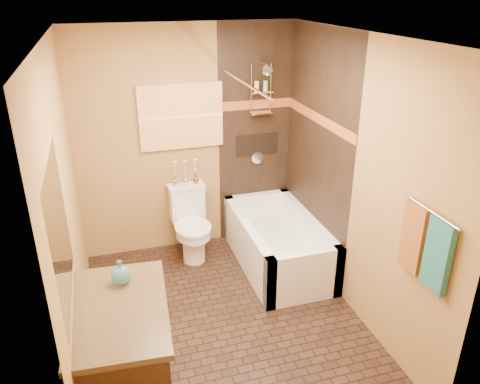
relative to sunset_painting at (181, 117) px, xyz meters
name	(u,v)px	position (x,y,z in m)	size (l,w,h in m)	color
floor	(225,320)	(0.06, -1.48, -1.55)	(3.00, 3.00, 0.00)	black
wall_left	(68,216)	(-1.14, -1.48, -0.30)	(0.02, 3.00, 2.50)	#AB7F42
wall_right	(354,180)	(1.26, -1.48, -0.30)	(0.02, 3.00, 2.50)	#AB7F42
wall_back	(188,142)	(0.06, 0.02, -0.30)	(2.40, 0.02, 2.50)	#AB7F42
wall_front	(297,308)	(0.06, -2.98, -0.30)	(2.40, 0.02, 2.50)	#AB7F42
ceiling	(221,36)	(0.06, -1.48, 0.95)	(3.00, 3.00, 0.00)	silver
alcove_tile_back	(255,136)	(0.84, 0.01, -0.30)	(0.85, 0.01, 2.50)	black
alcove_tile_right	(316,154)	(1.25, -0.73, -0.30)	(0.01, 1.50, 2.50)	black
mosaic_band_back	(256,105)	(0.84, 0.00, 0.07)	(0.85, 0.01, 0.10)	maroon
mosaic_band_right	(318,118)	(1.24, -0.73, 0.07)	(0.01, 1.50, 0.10)	maroon
alcove_niche	(257,145)	(0.86, 0.01, -0.40)	(0.50, 0.01, 0.25)	black
shower_fixtures	(261,102)	(0.86, -0.10, 0.12)	(0.24, 0.33, 1.16)	silver
curtain_rod	(243,82)	(0.46, -0.73, 0.47)	(0.03, 0.03, 1.55)	silver
towel_bar	(431,211)	(1.21, -2.53, -0.10)	(0.02, 0.02, 0.55)	silver
towel_teal	(438,256)	(1.22, -2.66, -0.37)	(0.05, 0.22, 0.52)	#1B5B59
towel_rust	(414,237)	(1.22, -2.40, -0.37)	(0.05, 0.22, 0.52)	brown
sunset_painting	(181,117)	(0.00, 0.00, 0.00)	(0.90, 0.04, 0.70)	orange
vanity_mirror	(60,233)	(-1.13, -2.22, -0.05)	(0.01, 1.00, 0.90)	white
bathtub	(278,246)	(0.86, -0.73, -1.33)	(0.80, 1.50, 0.55)	white
toilet	(191,223)	(0.00, -0.26, -1.15)	(0.42, 0.61, 0.80)	white
vanity	(124,360)	(-0.86, -2.22, -1.10)	(0.70, 1.07, 0.90)	black
teal_bottle	(121,272)	(-0.81, -1.95, -0.55)	(0.14, 0.14, 0.22)	#297D6F
bud_vases	(185,172)	(0.00, -0.09, -0.60)	(0.28, 0.06, 0.28)	gold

